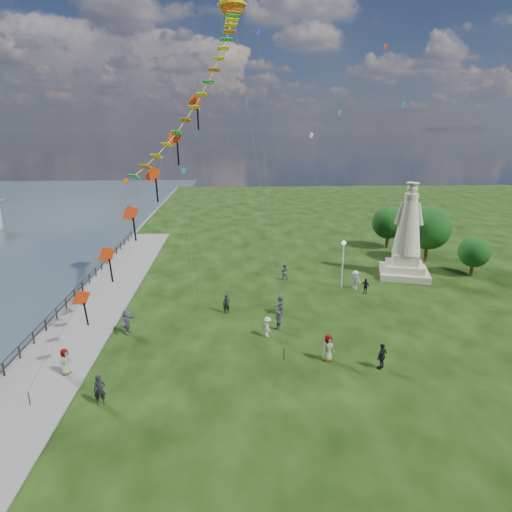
{
  "coord_description": "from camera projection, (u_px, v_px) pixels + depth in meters",
  "views": [
    {
      "loc": [
        -2.64,
        -21.1,
        14.12
      ],
      "look_at": [
        -1.0,
        8.0,
        5.5
      ],
      "focal_mm": 30.0,
      "sensor_mm": 36.0,
      "label": 1
    }
  ],
  "objects": [
    {
      "name": "person_8",
      "position": [
        355.0,
        280.0,
        39.29
      ],
      "size": [
        1.26,
        1.17,
        1.77
      ],
      "primitive_type": "imported",
      "rotation": [
        0.0,
        0.0,
        -0.66
      ],
      "color": "silver",
      "rests_on": "ground"
    },
    {
      "name": "red_kite_train",
      "position": [
        140.0,
        200.0,
        25.46
      ],
      "size": [
        9.04,
        9.35,
        16.31
      ],
      "color": "black",
      "rests_on": "ground"
    },
    {
      "name": "person_7",
      "position": [
        284.0,
        272.0,
        41.7
      ],
      "size": [
        0.85,
        0.6,
        1.62
      ],
      "primitive_type": "imported",
      "rotation": [
        0.0,
        0.0,
        2.99
      ],
      "color": "#595960",
      "rests_on": "ground"
    },
    {
      "name": "person_5",
      "position": [
        127.0,
        322.0,
        30.66
      ],
      "size": [
        1.1,
        1.81,
        1.82
      ],
      "primitive_type": "imported",
      "rotation": [
        0.0,
        0.0,
        1.34
      ],
      "color": "#595960",
      "rests_on": "ground"
    },
    {
      "name": "person_10",
      "position": [
        66.0,
        363.0,
        25.37
      ],
      "size": [
        0.74,
        0.92,
        1.64
      ],
      "primitive_type": "imported",
      "rotation": [
        0.0,
        0.0,
        1.23
      ],
      "color": "#595960",
      "rests_on": "ground"
    },
    {
      "name": "person_9",
      "position": [
        365.0,
        286.0,
        38.12
      ],
      "size": [
        0.91,
        0.91,
        1.45
      ],
      "primitive_type": "imported",
      "rotation": [
        0.0,
        0.0,
        -0.77
      ],
      "color": "black",
      "rests_on": "ground"
    },
    {
      "name": "lamppost",
      "position": [
        343.0,
        254.0,
        38.96
      ],
      "size": [
        0.42,
        0.42,
        4.5
      ],
      "color": "silver",
      "rests_on": "ground"
    },
    {
      "name": "person_3",
      "position": [
        382.0,
        356.0,
        26.1
      ],
      "size": [
        1.09,
        1.04,
        1.7
      ],
      "primitive_type": "imported",
      "rotation": [
        0.0,
        0.0,
        3.86
      ],
      "color": "black",
      "rests_on": "ground"
    },
    {
      "name": "person_11",
      "position": [
        280.0,
        305.0,
        33.95
      ],
      "size": [
        1.32,
        1.57,
        1.58
      ],
      "primitive_type": "imported",
      "rotation": [
        0.0,
        0.0,
        4.14
      ],
      "color": "#595960",
      "rests_on": "ground"
    },
    {
      "name": "small_kites",
      "position": [
        288.0,
        130.0,
        42.66
      ],
      "size": [
        27.7,
        15.94,
        26.73
      ],
      "color": "teal",
      "rests_on": "ground"
    },
    {
      "name": "person_0",
      "position": [
        100.0,
        390.0,
        22.68
      ],
      "size": [
        0.72,
        0.57,
        1.71
      ],
      "primitive_type": "imported",
      "rotation": [
        0.0,
        0.0,
        0.29
      ],
      "color": "black",
      "rests_on": "ground"
    },
    {
      "name": "person_4",
      "position": [
        328.0,
        348.0,
        26.98
      ],
      "size": [
        1.0,
        0.8,
        1.78
      ],
      "primitive_type": "imported",
      "rotation": [
        0.0,
        0.0,
        0.35
      ],
      "color": "#595960",
      "rests_on": "ground"
    },
    {
      "name": "person_6",
      "position": [
        227.0,
        304.0,
        34.03
      ],
      "size": [
        0.63,
        0.47,
        1.58
      ],
      "primitive_type": "imported",
      "rotation": [
        0.0,
        0.0,
        -0.17
      ],
      "color": "black",
      "rests_on": "ground"
    },
    {
      "name": "person_1",
      "position": [
        278.0,
        321.0,
        31.13
      ],
      "size": [
        0.79,
        0.85,
        1.49
      ],
      "primitive_type": "imported",
      "rotation": [
        0.0,
        0.0,
        -0.95
      ],
      "color": "#595960",
      "rests_on": "ground"
    },
    {
      "name": "statue",
      "position": [
        407.0,
        242.0,
        42.08
      ],
      "size": [
        5.69,
        5.69,
        9.34
      ],
      "rotation": [
        0.0,
        0.0,
        -0.28
      ],
      "color": "beige",
      "rests_on": "ground"
    },
    {
      "name": "waterfront",
      "position": [
        67.0,
        326.0,
        32.16
      ],
      "size": [
        200.0,
        200.0,
        1.51
      ],
      "color": "#32454C",
      "rests_on": "ground"
    },
    {
      "name": "tree_row",
      "position": [
        421.0,
        229.0,
        47.76
      ],
      "size": [
        8.36,
        14.3,
        6.24
      ],
      "color": "#382314",
      "rests_on": "ground"
    },
    {
      "name": "serpent_kite",
      "position": [
        231.0,
        8.0,
        30.79
      ],
      "size": [
        8.65,
        13.05,
        23.71
      ],
      "color": "black",
      "rests_on": "ground"
    },
    {
      "name": "person_2",
      "position": [
        268.0,
        327.0,
        30.24
      ],
      "size": [
        0.74,
        1.05,
        1.47
      ],
      "primitive_type": "imported",
      "rotation": [
        0.0,
        0.0,
        1.86
      ],
      "color": "silver",
      "rests_on": "ground"
    }
  ]
}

